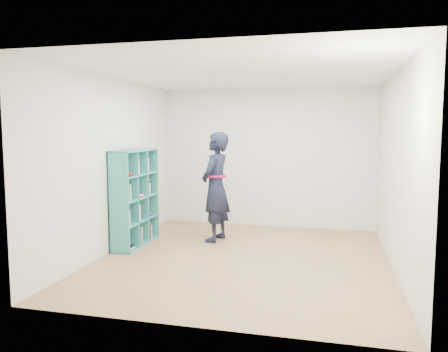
# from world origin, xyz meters

# --- Properties ---
(floor) EXTENTS (4.50, 4.50, 0.00)m
(floor) POSITION_xyz_m (0.00, 0.00, 0.00)
(floor) COLOR olive
(floor) RESTS_ON ground
(ceiling) EXTENTS (4.50, 4.50, 0.00)m
(ceiling) POSITION_xyz_m (0.00, 0.00, 2.60)
(ceiling) COLOR white
(ceiling) RESTS_ON wall_back
(wall_left) EXTENTS (0.02, 4.50, 2.60)m
(wall_left) POSITION_xyz_m (-2.00, 0.00, 1.30)
(wall_left) COLOR silver
(wall_left) RESTS_ON floor
(wall_right) EXTENTS (0.02, 4.50, 2.60)m
(wall_right) POSITION_xyz_m (2.00, 0.00, 1.30)
(wall_right) COLOR silver
(wall_right) RESTS_ON floor
(wall_back) EXTENTS (4.00, 0.02, 2.60)m
(wall_back) POSITION_xyz_m (0.00, 2.25, 1.30)
(wall_back) COLOR silver
(wall_back) RESTS_ON floor
(wall_front) EXTENTS (4.00, 0.02, 2.60)m
(wall_front) POSITION_xyz_m (0.00, -2.25, 1.30)
(wall_front) COLOR silver
(wall_front) RESTS_ON floor
(bookshelf) EXTENTS (0.33, 1.14, 1.51)m
(bookshelf) POSITION_xyz_m (-1.85, 0.34, 0.73)
(bookshelf) COLOR teal
(bookshelf) RESTS_ON floor
(person) EXTENTS (0.53, 0.72, 1.79)m
(person) POSITION_xyz_m (-0.65, 0.91, 0.90)
(person) COLOR black
(person) RESTS_ON floor
(smartphone) EXTENTS (0.02, 0.10, 0.13)m
(smartphone) POSITION_xyz_m (-0.78, 1.03, 1.02)
(smartphone) COLOR silver
(smartphone) RESTS_ON person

